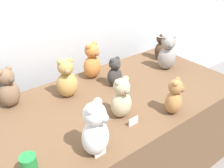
{
  "coord_description": "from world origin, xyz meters",
  "views": [
    {
      "loc": [
        -0.94,
        -0.95,
        1.75
      ],
      "look_at": [
        0.0,
        0.25,
        0.89
      ],
      "focal_mm": 41.04,
      "sensor_mm": 36.0,
      "label": 1
    }
  ],
  "objects": [
    {
      "name": "name_card_front_left",
      "position": [
        -0.08,
        -0.06,
        0.79
      ],
      "size": [
        0.07,
        0.01,
        0.05
      ],
      "primitive_type": "cube",
      "rotation": [
        0.0,
        0.0,
        0.02
      ],
      "color": "white",
      "rests_on": "display_table"
    },
    {
      "name": "teddy_bear_ash",
      "position": [
        0.67,
        0.34,
        0.91
      ],
      "size": [
        0.2,
        0.19,
        0.31
      ],
      "rotation": [
        0.0,
        0.0,
        -0.46
      ],
      "color": "gray",
      "rests_on": "display_table"
    },
    {
      "name": "teddy_bear_mocha",
      "position": [
        -0.58,
        0.61,
        0.9
      ],
      "size": [
        0.18,
        0.17,
        0.28
      ],
      "rotation": [
        0.0,
        0.0,
        0.41
      ],
      "color": "#7F6047",
      "rests_on": "display_table"
    },
    {
      "name": "teddy_bear_caramel",
      "position": [
        0.21,
        -0.12,
        0.88
      ],
      "size": [
        0.16,
        0.15,
        0.25
      ],
      "rotation": [
        0.0,
        0.0,
        0.46
      ],
      "color": "#B27A42",
      "rests_on": "display_table"
    },
    {
      "name": "teddy_bear_honey",
      "position": [
        -0.22,
        0.48,
        0.9
      ],
      "size": [
        0.18,
        0.16,
        0.29
      ],
      "rotation": [
        0.0,
        0.0,
        -0.28
      ],
      "color": "tan",
      "rests_on": "display_table"
    },
    {
      "name": "name_card_front_middle",
      "position": [
        -0.38,
        -0.14,
        0.79
      ],
      "size": [
        0.07,
        0.01,
        0.05
      ],
      "primitive_type": "cube",
      "rotation": [
        0.0,
        0.0,
        0.02
      ],
      "color": "white",
      "rests_on": "display_table"
    },
    {
      "name": "teddy_bear_cocoa",
      "position": [
        0.79,
        0.52,
        0.9
      ],
      "size": [
        0.16,
        0.16,
        0.28
      ],
      "rotation": [
        0.0,
        0.0,
        0.51
      ],
      "color": "#4C3323",
      "rests_on": "display_table"
    },
    {
      "name": "teddy_bear_charcoal",
      "position": [
        0.14,
        0.39,
        0.87
      ],
      "size": [
        0.12,
        0.11,
        0.23
      ],
      "rotation": [
        0.0,
        0.0,
        0.03
      ],
      "color": "#383533",
      "rests_on": "display_table"
    },
    {
      "name": "display_table",
      "position": [
        0.0,
        0.25,
        0.38
      ],
      "size": [
        1.94,
        0.96,
        0.77
      ],
      "primitive_type": "cube",
      "color": "brown",
      "rests_on": "ground_plane"
    },
    {
      "name": "teddy_bear_snow",
      "position": [
        -0.38,
        -0.1,
        0.91
      ],
      "size": [
        0.21,
        0.2,
        0.31
      ],
      "rotation": [
        0.0,
        0.0,
        0.5
      ],
      "color": "white",
      "rests_on": "display_table"
    },
    {
      "name": "wall_back",
      "position": [
        0.0,
        0.98,
        1.3
      ],
      "size": [
        7.0,
        0.08,
        2.6
      ],
      "primitive_type": "cube",
      "color": "silver",
      "rests_on": "ground_plane"
    },
    {
      "name": "party_cup_green",
      "position": [
        -0.72,
        -0.03,
        0.82
      ],
      "size": [
        0.08,
        0.08,
        0.11
      ],
      "primitive_type": "cylinder",
      "color": "#238C3D",
      "rests_on": "display_table"
    },
    {
      "name": "teddy_bear_ginger",
      "position": [
        0.08,
        0.6,
        0.9
      ],
      "size": [
        0.18,
        0.17,
        0.3
      ],
      "rotation": [
        0.0,
        0.0,
        0.28
      ],
      "color": "#D17F3D",
      "rests_on": "display_table"
    },
    {
      "name": "teddy_bear_sand",
      "position": [
        -0.08,
        0.06,
        0.89
      ],
      "size": [
        0.15,
        0.13,
        0.28
      ],
      "rotation": [
        0.0,
        0.0,
        0.04
      ],
      "color": "#CCB78E",
      "rests_on": "display_table"
    }
  ]
}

